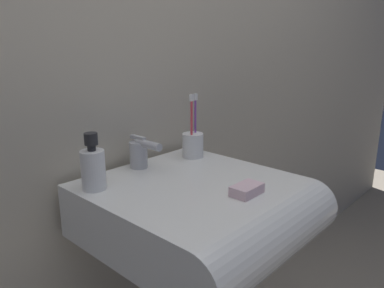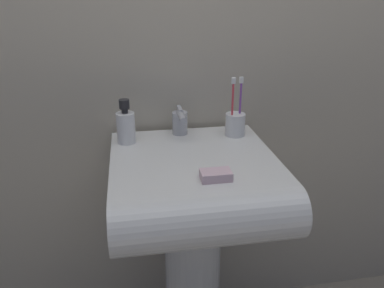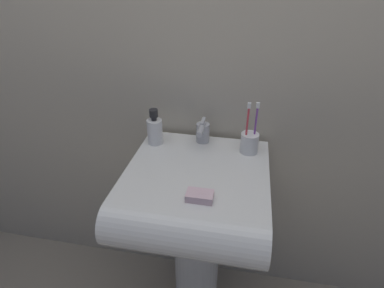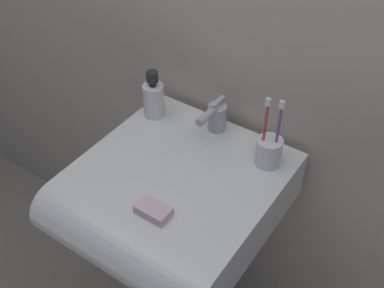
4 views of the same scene
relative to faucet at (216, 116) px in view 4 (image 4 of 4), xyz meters
name	(u,v)px [view 4 (image 4 of 4)]	position (x,y,z in m)	size (l,w,h in m)	color
sink_pedestal	(184,278)	(0.01, -0.18, -0.53)	(0.18, 0.18, 0.68)	white
sink_basin	(170,201)	(0.01, -0.23, -0.12)	(0.48, 0.52, 0.14)	white
faucet	(216,116)	(0.00, 0.00, 0.00)	(0.05, 0.12, 0.09)	#B7B7BC
toothbrush_cup	(269,150)	(0.18, -0.04, 0.00)	(0.06, 0.06, 0.20)	white
soap_bottle	(154,98)	(-0.18, -0.04, 0.01)	(0.06, 0.06, 0.14)	white
bar_soap	(153,210)	(0.05, -0.33, -0.03)	(0.08, 0.05, 0.02)	silver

